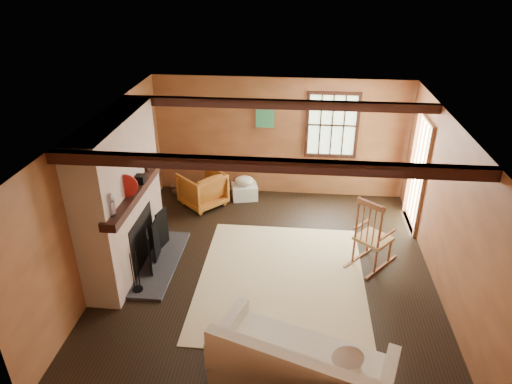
# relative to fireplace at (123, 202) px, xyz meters

# --- Properties ---
(ground) EXTENTS (5.50, 5.50, 0.00)m
(ground) POSITION_rel_fireplace_xyz_m (2.23, 0.00, -1.10)
(ground) COLOR black
(ground) RESTS_ON ground
(room_envelope) EXTENTS (5.02, 5.52, 2.44)m
(room_envelope) POSITION_rel_fireplace_xyz_m (2.45, 0.26, 0.53)
(room_envelope) COLOR #A65E3A
(room_envelope) RESTS_ON ground
(fireplace) EXTENTS (1.02, 2.30, 2.40)m
(fireplace) POSITION_rel_fireplace_xyz_m (0.00, 0.00, 0.00)
(fireplace) COLOR #9F543D
(fireplace) RESTS_ON ground
(rug) EXTENTS (2.50, 3.00, 0.01)m
(rug) POSITION_rel_fireplace_xyz_m (2.43, -0.20, -1.10)
(rug) COLOR beige
(rug) RESTS_ON ground
(rocking_chair) EXTENTS (0.90, 0.95, 1.19)m
(rocking_chair) POSITION_rel_fireplace_xyz_m (3.80, 0.34, -0.60)
(rocking_chair) COLOR tan
(rocking_chair) RESTS_ON ground
(sofa) EXTENTS (2.16, 1.47, 0.80)m
(sofa) POSITION_rel_fireplace_xyz_m (2.72, -2.17, -0.82)
(sofa) COLOR silver
(sofa) RESTS_ON ground
(firewood_pile) EXTENTS (0.65, 0.12, 0.23)m
(firewood_pile) POSITION_rel_fireplace_xyz_m (0.34, 2.45, -0.99)
(firewood_pile) COLOR brown
(firewood_pile) RESTS_ON ground
(laundry_basket) EXTENTS (0.57, 0.49, 0.30)m
(laundry_basket) POSITION_rel_fireplace_xyz_m (1.55, 2.38, -0.95)
(laundry_basket) COLOR white
(laundry_basket) RESTS_ON ground
(basket_pillow) EXTENTS (0.47, 0.43, 0.19)m
(basket_pillow) POSITION_rel_fireplace_xyz_m (1.55, 2.38, -0.71)
(basket_pillow) COLOR silver
(basket_pillow) RESTS_ON laundry_basket
(armchair) EXTENTS (1.07, 1.07, 0.70)m
(armchair) POSITION_rel_fireplace_xyz_m (0.76, 2.03, -0.75)
(armchair) COLOR #BF6026
(armchair) RESTS_ON ground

